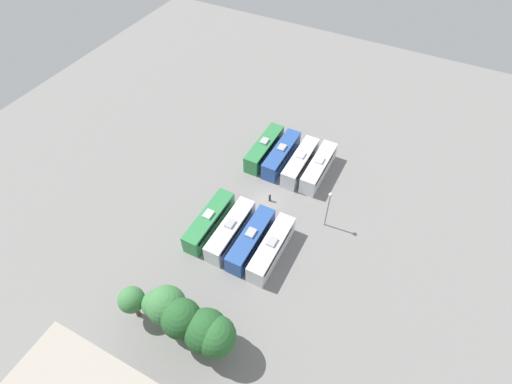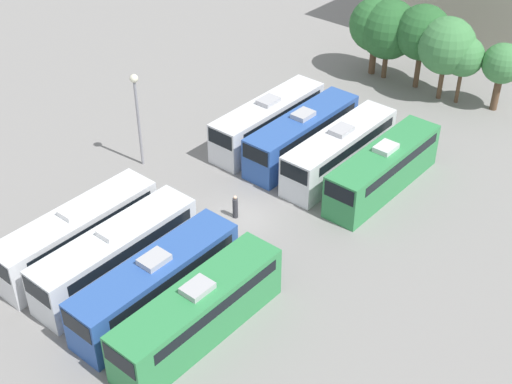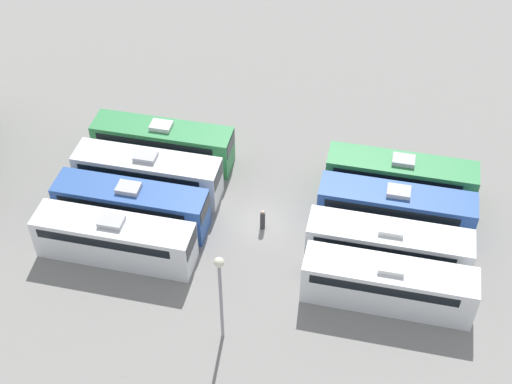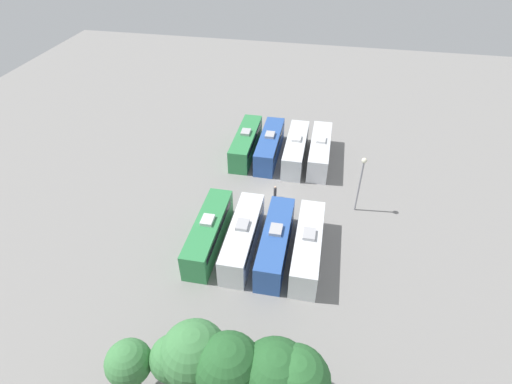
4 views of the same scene
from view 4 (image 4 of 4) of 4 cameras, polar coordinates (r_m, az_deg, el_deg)
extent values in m
plane|color=gray|center=(48.55, 2.27, -0.88)|extent=(116.32, 116.32, 0.00)
cube|color=silver|center=(54.89, 9.09, 5.82)|extent=(2.55, 10.78, 3.19)
cube|color=black|center=(54.19, 9.16, 6.46)|extent=(2.59, 9.16, 0.70)
cube|color=black|center=(59.10, 9.53, 9.28)|extent=(2.25, 0.08, 1.12)
cube|color=white|center=(53.98, 9.27, 7.40)|extent=(1.20, 1.60, 0.35)
cube|color=silver|center=(54.79, 5.69, 6.07)|extent=(2.55, 10.78, 3.19)
cube|color=black|center=(54.09, 5.71, 6.72)|extent=(2.59, 9.16, 0.70)
cube|color=black|center=(58.97, 6.35, 9.52)|extent=(2.25, 0.08, 1.12)
cube|color=white|center=(53.87, 5.80, 7.66)|extent=(1.20, 1.60, 0.35)
cube|color=#2D56A8|center=(55.31, 1.96, 6.59)|extent=(2.55, 10.78, 3.19)
cube|color=black|center=(54.62, 1.93, 7.24)|extent=(2.59, 9.16, 0.70)
cube|color=black|center=(59.48, 2.85, 9.98)|extent=(2.25, 0.08, 1.12)
cube|color=#B2B2B7|center=(54.40, 2.00, 8.17)|extent=(1.20, 1.60, 0.35)
cube|color=#338C4C|center=(55.93, -1.44, 6.99)|extent=(2.55, 10.78, 3.19)
cube|color=black|center=(55.25, -1.51, 7.64)|extent=(2.59, 9.16, 0.70)
cube|color=black|center=(60.07, -0.35, 10.33)|extent=(2.25, 0.08, 1.12)
cube|color=#B2B2B7|center=(55.04, -1.47, 8.56)|extent=(1.20, 1.60, 0.35)
cube|color=silver|center=(40.62, 7.40, -7.78)|extent=(2.55, 10.78, 3.19)
cube|color=black|center=(39.80, 7.47, -7.16)|extent=(2.59, 9.16, 0.70)
cube|color=black|center=(43.98, 8.14, -1.99)|extent=(2.25, 0.08, 1.12)
cube|color=#B2B2B7|center=(39.38, 7.61, -5.99)|extent=(1.20, 1.60, 0.35)
cube|color=#2D56A8|center=(40.78, 2.79, -7.20)|extent=(2.55, 10.78, 3.19)
cube|color=black|center=(39.96, 2.77, -6.57)|extent=(2.59, 9.16, 0.70)
cube|color=black|center=(44.12, 3.91, -1.48)|extent=(2.25, 0.08, 1.12)
cube|color=#B2B2B7|center=(39.54, 2.87, -5.40)|extent=(1.20, 1.60, 0.35)
cube|color=silver|center=(41.26, -1.91, -6.49)|extent=(2.55, 10.78, 3.19)
cube|color=black|center=(40.45, -2.02, -5.86)|extent=(2.59, 9.16, 0.70)
cube|color=black|center=(44.57, -0.43, -0.90)|extent=(2.25, 0.08, 1.12)
cube|color=#B2B2B7|center=(40.03, -1.96, -4.69)|extent=(1.20, 1.60, 0.35)
cube|color=#338C4C|center=(42.02, -6.77, -5.78)|extent=(2.55, 10.78, 3.19)
cube|color=black|center=(41.22, -6.96, -5.15)|extent=(2.59, 9.16, 0.70)
cube|color=black|center=(45.28, -4.93, -0.34)|extent=(2.25, 0.08, 1.12)
cube|color=silver|center=(40.82, -6.95, -4.00)|extent=(1.20, 1.60, 0.35)
cylinder|color=#333338|center=(48.24, 2.74, -0.09)|extent=(0.36, 0.36, 1.46)
sphere|color=tan|center=(47.71, 2.77, 0.71)|extent=(0.24, 0.24, 0.24)
cylinder|color=gray|center=(46.22, 14.51, 0.72)|extent=(0.20, 0.20, 6.74)
sphere|color=#EAE5C6|center=(44.22, 15.22, 4.36)|extent=(0.60, 0.60, 0.60)
sphere|color=#2D6B33|center=(29.11, 5.60, -25.26)|extent=(4.77, 4.77, 4.77)
sphere|color=#28602D|center=(29.24, 2.78, -24.90)|extent=(5.20, 5.20, 5.20)
sphere|color=#28602D|center=(29.02, -3.98, -23.72)|extent=(4.73, 4.73, 4.73)
cylinder|color=brown|center=(32.85, -8.23, -24.71)|extent=(0.41, 0.41, 3.13)
sphere|color=#428447|center=(30.02, -8.82, -21.89)|extent=(4.77, 4.77, 4.77)
cylinder|color=brown|center=(33.14, -11.09, -24.54)|extent=(0.33, 0.33, 3.02)
sphere|color=#428447|center=(30.80, -11.74, -22.23)|extent=(3.36, 3.36, 3.36)
cylinder|color=brown|center=(33.70, -16.80, -24.46)|extent=(0.59, 0.59, 2.99)
sphere|color=#428447|center=(31.43, -17.73, -22.19)|extent=(3.29, 3.29, 3.29)
camera|label=1|loc=(21.94, 138.59, 35.09)|focal=28.00mm
camera|label=2|loc=(72.15, -17.07, 35.28)|focal=50.00mm
camera|label=3|loc=(53.69, 54.96, 31.97)|focal=50.00mm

